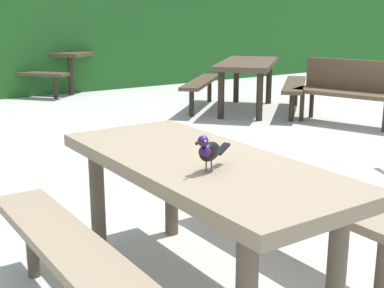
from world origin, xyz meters
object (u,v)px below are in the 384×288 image
at_px(bird_grackle, 209,151).
at_px(park_bench_side, 350,87).
at_px(picnic_table_foreground, 199,192).
at_px(picnic_table_mid_right, 43,61).
at_px(picnic_table_mid_left, 247,74).

distance_m(bird_grackle, park_bench_side, 4.98).
relative_size(picnic_table_foreground, bird_grackle, 6.68).
bearing_deg(bird_grackle, picnic_table_mid_right, 77.50).
bearing_deg(park_bench_side, picnic_table_mid_right, 115.90).
relative_size(bird_grackle, park_bench_side, 0.19).
distance_m(picnic_table_foreground, picnic_table_mid_left, 5.30).
bearing_deg(picnic_table_mid_left, park_bench_side, -69.82).
xyz_separation_m(picnic_table_mid_left, picnic_table_mid_right, (-1.92, 3.59, 0.00)).
relative_size(bird_grackle, picnic_table_mid_left, 0.11).
bearing_deg(picnic_table_mid_left, picnic_table_mid_right, 118.11).
bearing_deg(bird_grackle, picnic_table_foreground, 65.73).
bearing_deg(picnic_table_mid_right, picnic_table_foreground, -102.13).
height_order(picnic_table_foreground, picnic_table_mid_right, same).
bearing_deg(park_bench_side, picnic_table_mid_left, 110.18).
xyz_separation_m(picnic_table_mid_left, park_bench_side, (0.54, -1.47, -0.07)).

